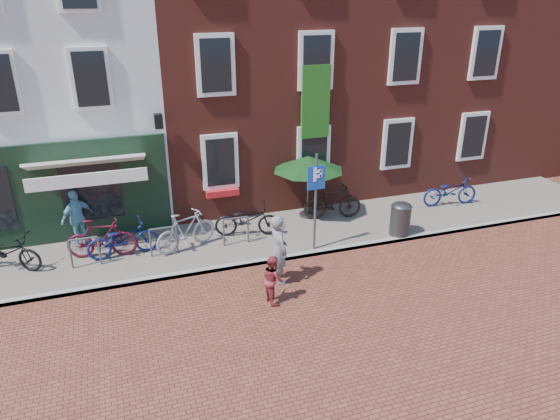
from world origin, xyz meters
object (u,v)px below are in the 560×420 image
object	(u,v)px
woman	(279,249)
cafe_person	(77,218)
parasol	(308,161)
boy	(273,279)
bicycle_6	(450,191)
parking_sign	(316,191)
bicycle_1	(102,238)
bicycle_5	(333,202)
litter_bin	(401,217)
bicycle_0	(7,252)
bicycle_4	(247,220)
bicycle_3	(186,231)
bicycle_2	(123,239)

from	to	relation	value
woman	cafe_person	world-z (taller)	woman
parasol	boy	xyz separation A→B (m)	(-2.46, -4.12, -1.35)
cafe_person	bicycle_6	world-z (taller)	cafe_person
parking_sign	bicycle_1	xyz separation A→B (m)	(-5.56, 1.37, -1.18)
bicycle_5	bicycle_1	bearing A→B (deg)	102.74
litter_bin	cafe_person	distance (m)	9.16
parasol	litter_bin	bearing A→B (deg)	-45.19
bicycle_0	bicycle_4	xyz separation A→B (m)	(6.33, -0.04, 0.00)
parasol	bicycle_5	distance (m)	1.51
woman	bicycle_0	distance (m)	6.95
bicycle_5	bicycle_3	bearing A→B (deg)	107.05
boy	bicycle_3	bearing A→B (deg)	19.59
litter_bin	parking_sign	xyz separation A→B (m)	(-2.72, -0.06, 1.17)
litter_bin	boy	distance (m)	4.98
woman	bicycle_5	bearing A→B (deg)	-50.18
bicycle_2	litter_bin	bearing A→B (deg)	-104.90
parking_sign	bicycle_3	size ratio (longest dim) A/B	1.50
bicycle_1	bicycle_2	distance (m)	0.55
litter_bin	bicycle_0	xyz separation A→B (m)	(-10.57, 1.39, -0.06)
parking_sign	woman	xyz separation A→B (m)	(-1.43, -1.16, -0.93)
woman	bicycle_2	distance (m)	4.35
parking_sign	boy	size ratio (longest dim) A/B	2.32
boy	bicycle_0	world-z (taller)	boy
woman	parking_sign	bearing A→B (deg)	-57.66
boy	cafe_person	size ratio (longest dim) A/B	0.73
bicycle_1	parking_sign	bearing A→B (deg)	-93.32
bicycle_4	parking_sign	bearing A→B (deg)	-118.24
parking_sign	parasol	xyz separation A→B (m)	(0.63, 2.16, 0.11)
bicycle_2	bicycle_3	distance (m)	1.67
boy	bicycle_5	xyz separation A→B (m)	(3.13, 3.69, 0.06)
litter_bin	woman	bearing A→B (deg)	-163.55
bicycle_0	woman	bearing A→B (deg)	-83.41
woman	bicycle_5	distance (m)	3.98
boy	bicycle_4	distance (m)	3.39
bicycle_3	bicycle_4	world-z (taller)	bicycle_3
cafe_person	bicycle_6	distance (m)	11.62
bicycle_0	bicycle_6	distance (m)	13.30
woman	bicycle_6	distance (m)	7.37
litter_bin	bicycle_2	distance (m)	7.83
bicycle_0	bicycle_4	bearing A→B (deg)	-61.63
parasol	bicycle_5	xyz separation A→B (m)	(0.67, -0.43, -1.29)
woman	bicycle_0	world-z (taller)	woman
woman	cafe_person	bearing A→B (deg)	46.41
bicycle_2	bicycle_4	xyz separation A→B (m)	(3.49, 0.15, 0.00)
bicycle_0	bicycle_6	bearing A→B (deg)	-61.08
parking_sign	bicycle_0	world-z (taller)	parking_sign
parking_sign	bicycle_6	bearing A→B (deg)	15.41
bicycle_0	bicycle_4	distance (m)	6.33
parasol	bicycle_0	bearing A→B (deg)	-175.23
cafe_person	litter_bin	bearing A→B (deg)	132.70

